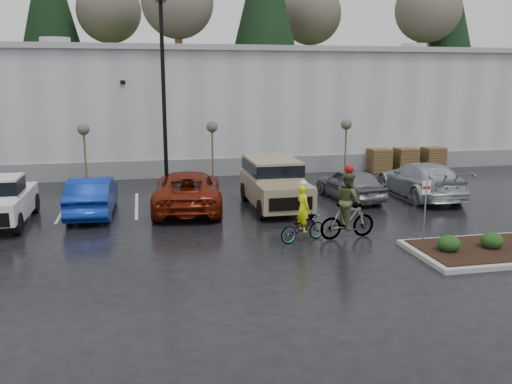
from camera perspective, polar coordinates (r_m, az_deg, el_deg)
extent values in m
plane|color=black|center=(17.17, 6.22, -6.58)|extent=(120.00, 120.00, 0.00)
cube|color=#AAACAF|center=(37.85, -4.17, 8.98)|extent=(60.00, 15.00, 7.00)
cube|color=slate|center=(30.74, -2.15, 2.69)|extent=(60.00, 0.12, 1.00)
cube|color=#999B9E|center=(37.84, -4.25, 14.35)|extent=(60.50, 15.50, 0.30)
cube|color=#283F1A|center=(60.72, -7.19, 9.55)|extent=(80.00, 25.00, 6.00)
cylinder|color=black|center=(27.49, -9.68, 9.82)|extent=(0.20, 0.20, 9.00)
cylinder|color=brown|center=(28.87, -17.52, 3.35)|extent=(0.10, 0.10, 2.80)
sphere|color=#514A41|center=(28.70, -17.71, 6.31)|extent=(0.60, 0.60, 0.60)
cylinder|color=brown|center=(28.97, -4.60, 3.89)|extent=(0.10, 0.10, 2.80)
sphere|color=#514A41|center=(28.79, -4.65, 6.85)|extent=(0.60, 0.60, 0.60)
cylinder|color=brown|center=(30.83, 9.40, 4.26)|extent=(0.10, 0.10, 2.80)
sphere|color=#514A41|center=(30.67, 9.49, 7.04)|extent=(0.60, 0.60, 0.60)
cube|color=brown|center=(32.81, 12.80, 3.30)|extent=(1.20, 1.20, 1.35)
cube|color=brown|center=(33.56, 15.44, 3.35)|extent=(1.20, 1.20, 1.35)
cube|color=brown|center=(34.42, 18.11, 3.40)|extent=(1.20, 1.20, 1.35)
ellipsoid|color=#1A3713|center=(17.83, 19.64, -5.13)|extent=(0.70, 0.70, 0.52)
ellipsoid|color=#1A3713|center=(18.65, 23.59, -4.71)|extent=(0.70, 0.70, 0.52)
cylinder|color=gray|center=(18.55, 17.34, -2.13)|extent=(0.05, 0.05, 2.20)
cube|color=white|center=(18.37, 17.50, 0.45)|extent=(0.30, 0.02, 0.45)
cube|color=red|center=(18.36, 17.52, 0.44)|extent=(0.26, 0.02, 0.10)
imported|color=navy|center=(22.79, -16.85, -0.35)|extent=(1.83, 4.82, 1.57)
imported|color=maroon|center=(22.86, -7.20, 0.19)|extent=(3.30, 6.12, 1.63)
imported|color=slate|center=(24.92, 9.88, 0.87)|extent=(2.28, 4.46, 1.46)
imported|color=#B6BBBF|center=(26.11, 16.95, 1.23)|extent=(2.41, 5.69, 1.64)
imported|color=#3F3F44|center=(18.42, 4.94, -3.78)|extent=(1.84, 1.13, 0.92)
imported|color=#E7EA0D|center=(18.24, 4.97, -1.69)|extent=(0.55, 0.67, 1.60)
sphere|color=silver|center=(18.06, 5.02, 0.87)|extent=(0.26, 0.26, 0.26)
imported|color=#3F3F44|center=(18.89, 9.60, -2.99)|extent=(2.05, 0.86, 1.24)
imported|color=#404A27|center=(18.72, 9.68, -0.90)|extent=(0.65, 1.02, 1.96)
sphere|color=#990C0C|center=(18.51, 9.79, 2.40)|extent=(0.32, 0.32, 0.32)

